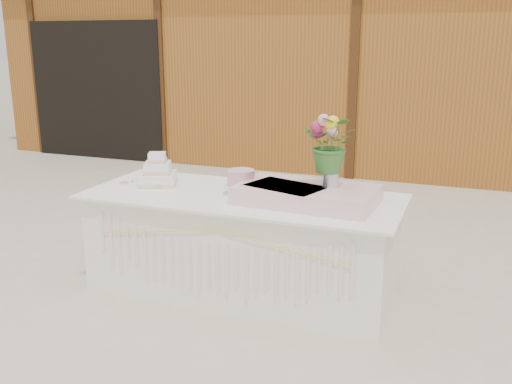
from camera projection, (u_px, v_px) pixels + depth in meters
ground at (242, 289)px, 4.49m from camera, size 80.00×80.00×0.00m
barn at (378, 54)px, 9.47m from camera, size 12.60×4.60×3.30m
cake_table at (242, 243)px, 4.39m from camera, size 2.40×1.00×0.77m
wedding_cake at (158, 174)px, 4.59m from camera, size 0.38×0.38×0.26m
pink_cake_stand at (241, 181)px, 4.29m from camera, size 0.26×0.26×0.19m
satin_runner at (307, 194)px, 4.08m from camera, size 1.01×0.63×0.12m
flower_vase at (331, 176)px, 4.02m from camera, size 0.11×0.11×0.15m
bouquet at (332, 137)px, 3.95m from camera, size 0.38×0.33×0.41m
loose_flowers at (129, 181)px, 4.69m from camera, size 0.22×0.40×0.02m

